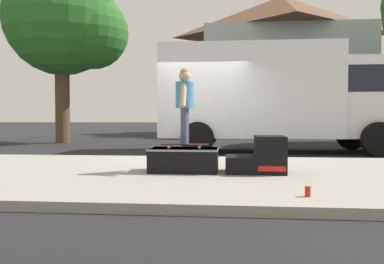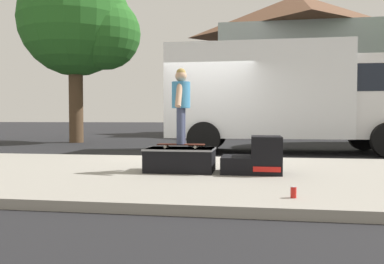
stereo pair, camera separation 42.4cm
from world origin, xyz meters
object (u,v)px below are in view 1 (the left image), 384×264
object	(u,v)px
skateboard	(185,145)
soda_can	(308,191)
kicker_ramp	(261,157)
skater_kid	(185,99)
street_tree_main	(68,22)
box_truck	(282,94)
skate_box	(184,159)

from	to	relation	value
skateboard	soda_can	distance (m)	2.54
kicker_ramp	skateboard	xyz separation A→B (m)	(-1.24, 0.01, 0.20)
skater_kid	soda_can	bearing A→B (deg)	-49.84
kicker_ramp	skateboard	world-z (taller)	kicker_ramp
kicker_ramp	skateboard	bearing A→B (deg)	179.50
soda_can	street_tree_main	xyz separation A→B (m)	(-7.25, 10.52, 4.57)
box_truck	kicker_ramp	bearing A→B (deg)	-100.83
kicker_ramp	soda_can	xyz separation A→B (m)	(0.38, -1.91, -0.18)
skateboard	street_tree_main	distance (m)	11.09
soda_can	box_truck	bearing A→B (deg)	85.03
box_truck	street_tree_main	bearing A→B (deg)	156.91
skater_kid	soda_can	distance (m)	2.76
skate_box	skateboard	size ratio (longest dim) A/B	1.45
street_tree_main	skater_kid	bearing A→B (deg)	-56.81
soda_can	box_truck	size ratio (longest dim) A/B	0.02
skater_kid	kicker_ramp	bearing A→B (deg)	-0.50
skate_box	skater_kid	world-z (taller)	skater_kid
skater_kid	box_truck	bearing A→B (deg)	66.82
kicker_ramp	box_truck	xyz separation A→B (m)	(1.01, 5.25, 1.33)
skate_box	skateboard	bearing A→B (deg)	41.87
box_truck	skateboard	bearing A→B (deg)	-113.18
skateboard	box_truck	size ratio (longest dim) A/B	0.11
kicker_ramp	box_truck	world-z (taller)	box_truck
kicker_ramp	skater_kid	bearing A→B (deg)	179.50
skateboard	skater_kid	distance (m)	0.75
kicker_ramp	skater_kid	xyz separation A→B (m)	(-1.24, 0.01, 0.94)
skater_kid	soda_can	world-z (taller)	skater_kid
soda_can	street_tree_main	bearing A→B (deg)	124.56
box_truck	street_tree_main	xyz separation A→B (m)	(-7.87, 3.36, 3.05)
kicker_ramp	skateboard	size ratio (longest dim) A/B	1.22
box_truck	street_tree_main	distance (m)	9.08
skateboard	kicker_ramp	bearing A→B (deg)	-0.50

